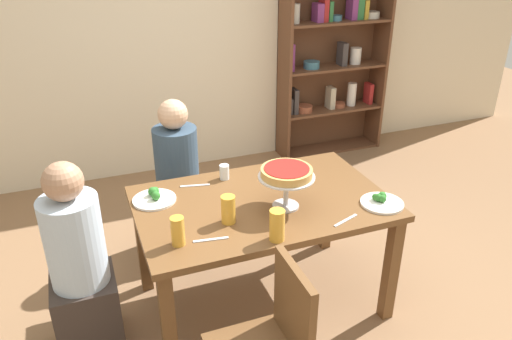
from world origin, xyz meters
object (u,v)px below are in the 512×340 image
dining_table (262,215)px  beer_glass_amber_tall (228,209)px  beer_glass_amber_spare (178,231)px  water_glass_clear_near (224,172)px  cutlery_fork_far (195,186)px  salad_plate_far_diner (381,201)px  beer_glass_amber_short (277,225)px  cutlery_fork_near (346,220)px  deep_dish_pizza_stand (287,175)px  diner_head_west (81,274)px  cutlery_knife_near (211,240)px  bookshelf (332,41)px  salad_plate_near_diner (154,197)px  diner_far_left (179,189)px

dining_table → beer_glass_amber_tall: beer_glass_amber_tall is taller
beer_glass_amber_spare → water_glass_clear_near: 0.73m
water_glass_clear_near → cutlery_fork_far: bearing=-172.1°
salad_plate_far_diner → beer_glass_amber_short: bearing=-170.6°
beer_glass_amber_spare → salad_plate_far_diner: bearing=-1.1°
water_glass_clear_near → cutlery_fork_near: water_glass_clear_near is taller
water_glass_clear_near → deep_dish_pizza_stand: bearing=-64.3°
cutlery_fork_near → cutlery_fork_far: same height
beer_glass_amber_tall → beer_glass_amber_spare: (-0.30, -0.11, -0.00)m
diner_head_west → beer_glass_amber_spare: 0.65m
deep_dish_pizza_stand → cutlery_knife_near: deep_dish_pizza_stand is taller
beer_glass_amber_tall → beer_glass_amber_short: 0.30m
diner_head_west → beer_glass_amber_spare: bearing=-29.2°
beer_glass_amber_spare → water_glass_clear_near: beer_glass_amber_spare is taller
bookshelf → beer_glass_amber_tall: (-1.79, -2.16, -0.33)m
salad_plate_near_diner → beer_glass_amber_short: 0.80m
deep_dish_pizza_stand → cutlery_fork_near: (0.24, -0.25, -0.20)m
diner_head_west → cutlery_knife_near: size_ratio=6.39×
bookshelf → diner_far_left: bearing=-146.2°
bookshelf → deep_dish_pizza_stand: bookshelf is taller
salad_plate_near_diner → dining_table: bearing=-21.5°
water_glass_clear_near → cutlery_fork_near: bearing=-56.9°
water_glass_clear_near → bookshelf: bearing=45.3°
salad_plate_near_diner → cutlery_knife_near: size_ratio=1.39×
cutlery_knife_near → cutlery_fork_near: bearing=1.7°
dining_table → cutlery_knife_near: size_ratio=7.99×
diner_head_west → salad_plate_far_diner: 1.70m
deep_dish_pizza_stand → bookshelf: bearing=55.9°
deep_dish_pizza_stand → cutlery_knife_near: size_ratio=1.75×
salad_plate_near_diner → bookshelf: bearing=40.2°
dining_table → water_glass_clear_near: size_ratio=15.48×
salad_plate_far_diner → bookshelf: bearing=68.1°
dining_table → bookshelf: (1.54, 2.01, 0.50)m
beer_glass_amber_short → cutlery_knife_near: size_ratio=0.94×
bookshelf → cutlery_fork_near: bearing=-116.8°
beer_glass_amber_tall → water_glass_clear_near: beer_glass_amber_tall is taller
beer_glass_amber_tall → beer_glass_amber_spare: size_ratio=1.01×
beer_glass_amber_tall → deep_dish_pizza_stand: bearing=6.1°
deep_dish_pizza_stand → water_glass_clear_near: deep_dish_pizza_stand is taller
cutlery_fork_far → deep_dish_pizza_stand: bearing=146.8°
cutlery_fork_near → cutlery_knife_near: (-0.73, 0.08, 0.00)m
beer_glass_amber_short → beer_glass_amber_spare: 0.49m
diner_far_left → water_glass_clear_near: bearing=26.5°
salad_plate_near_diner → cutlery_knife_near: salad_plate_near_diner is taller
diner_head_west → salad_plate_near_diner: (0.46, 0.21, 0.27)m
salad_plate_near_diner → beer_glass_amber_tall: bearing=-49.1°
deep_dish_pizza_stand → beer_glass_amber_short: (-0.17, -0.28, -0.11)m
bookshelf → beer_glass_amber_short: 2.92m
bookshelf → beer_glass_amber_tall: size_ratio=14.21×
diner_far_left → beer_glass_amber_spare: bearing=-12.0°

